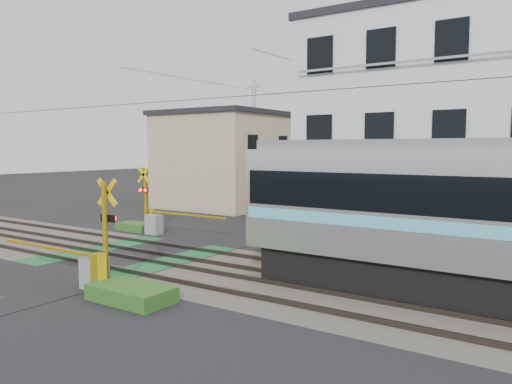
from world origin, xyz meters
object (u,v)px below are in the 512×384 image
Objects in this scene: crossing_signal_far at (153,219)px; apartment_block at (442,130)px; pedestrian at (365,188)px; crossing_signal_near at (94,264)px.

crossing_signal_far is 13.14m from apartment_block.
crossing_signal_near is at bearing 101.33° from pedestrian.
crossing_signal_near is 29.02m from pedestrian.
apartment_block is 18.69m from pedestrian.
pedestrian is (-9.46, 15.66, -3.86)m from apartment_block.
pedestrian is (-3.55, 28.80, 0.08)m from crossing_signal_near.
apartment_block is (11.09, 5.84, 3.94)m from crossing_signal_far.
apartment_block reaches higher than crossing_signal_near.
apartment_block reaches higher than crossing_signal_far.
crossing_signal_near is at bearing -114.22° from apartment_block.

